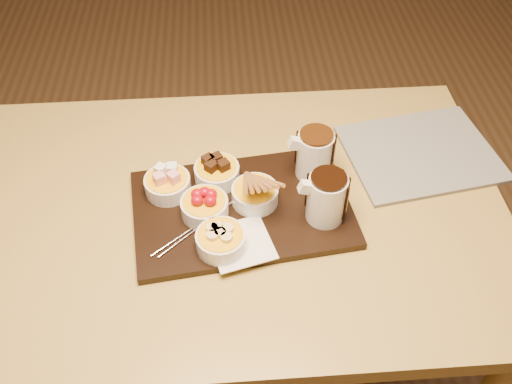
{
  "coord_description": "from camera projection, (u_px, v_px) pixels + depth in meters",
  "views": [
    {
      "loc": [
        -0.01,
        -0.83,
        1.67
      ],
      "look_at": [
        0.05,
        -0.02,
        0.81
      ],
      "focal_mm": 40.0,
      "sensor_mm": 36.0,
      "label": 1
    }
  ],
  "objects": [
    {
      "name": "pitcher_milk_chocolate",
      "position": [
        315.0,
        155.0,
        1.25
      ],
      "size": [
        0.09,
        0.09,
        0.11
      ],
      "primitive_type": "cylinder",
      "rotation": [
        0.0,
        0.0,
        0.12
      ],
      "color": "silver",
      "rests_on": "serving_board"
    },
    {
      "name": "pitcher_dark_chocolate",
      "position": [
        326.0,
        198.0,
        1.16
      ],
      "size": [
        0.09,
        0.09,
        0.11
      ],
      "primitive_type": "cylinder",
      "rotation": [
        0.0,
        0.0,
        0.12
      ],
      "color": "silver",
      "rests_on": "serving_board"
    },
    {
      "name": "ground",
      "position": [
        239.0,
        366.0,
        1.79
      ],
      "size": [
        5.0,
        5.0,
        0.0
      ],
      "primitive_type": "plane",
      "color": "brown",
      "rests_on": "ground"
    },
    {
      "name": "bowl_marshmallows",
      "position": [
        168.0,
        185.0,
        1.23
      ],
      "size": [
        0.1,
        0.1,
        0.04
      ],
      "primitive_type": "cylinder",
      "color": "white",
      "rests_on": "serving_board"
    },
    {
      "name": "serving_board",
      "position": [
        242.0,
        209.0,
        1.22
      ],
      "size": [
        0.49,
        0.35,
        0.02
      ],
      "primitive_type": "cube",
      "rotation": [
        0.0,
        0.0,
        0.12
      ],
      "color": "black",
      "rests_on": "dining_table"
    },
    {
      "name": "fondue_skewers",
      "position": [
        202.0,
        222.0,
        1.18
      ],
      "size": [
        0.19,
        0.22,
        0.01
      ],
      "primitive_type": null,
      "rotation": [
        0.0,
        0.0,
        -0.89
      ],
      "color": "silver",
      "rests_on": "serving_board"
    },
    {
      "name": "bowl_cake",
      "position": [
        217.0,
        173.0,
        1.26
      ],
      "size": [
        0.1,
        0.1,
        0.04
      ],
      "primitive_type": "cylinder",
      "color": "white",
      "rests_on": "serving_board"
    },
    {
      "name": "dining_table",
      "position": [
        233.0,
        235.0,
        1.31
      ],
      "size": [
        1.2,
        0.8,
        0.75
      ],
      "color": "#AD8E40",
      "rests_on": "ground"
    },
    {
      "name": "bowl_biscotti",
      "position": [
        255.0,
        195.0,
        1.21
      ],
      "size": [
        0.1,
        0.1,
        0.04
      ],
      "primitive_type": "cylinder",
      "color": "white",
      "rests_on": "serving_board"
    },
    {
      "name": "newspaper",
      "position": [
        420.0,
        153.0,
        1.35
      ],
      "size": [
        0.38,
        0.32,
        0.01
      ],
      "primitive_type": "cube",
      "rotation": [
        0.0,
        0.0,
        0.17
      ],
      "color": "beige",
      "rests_on": "dining_table"
    },
    {
      "name": "bowl_bananas",
      "position": [
        221.0,
        241.0,
        1.13
      ],
      "size": [
        0.1,
        0.1,
        0.04
      ],
      "primitive_type": "cylinder",
      "color": "white",
      "rests_on": "serving_board"
    },
    {
      "name": "napkin",
      "position": [
        241.0,
        243.0,
        1.15
      ],
      "size": [
        0.15,
        0.15,
        0.0
      ],
      "primitive_type": "cube",
      "rotation": [
        0.0,
        0.0,
        0.26
      ],
      "color": "white",
      "rests_on": "serving_board"
    },
    {
      "name": "bowl_strawberries",
      "position": [
        205.0,
        207.0,
        1.19
      ],
      "size": [
        0.1,
        0.1,
        0.04
      ],
      "primitive_type": "cylinder",
      "color": "white",
      "rests_on": "serving_board"
    }
  ]
}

